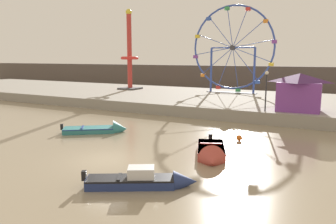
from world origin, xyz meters
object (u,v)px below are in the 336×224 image
motorboat_faded_red (211,154)px  promenade_lamp_near (266,85)px  motorboat_teal_painted (102,129)px  drop_tower_red_tower (130,58)px  ferris_wheel_blue_frame (233,49)px  mooring_buoy_orange (239,138)px  carnival_booth_purple_stall (299,92)px  motorboat_navy_blue (147,180)px

motorboat_faded_red → promenade_lamp_near: (0.42, 11.93, 3.19)m
motorboat_teal_painted → drop_tower_red_tower: 25.00m
ferris_wheel_blue_frame → drop_tower_red_tower: 15.28m
motorboat_faded_red → ferris_wheel_blue_frame: ferris_wheel_blue_frame is taller
motorboat_faded_red → motorboat_teal_painted: (-10.08, 2.30, -0.05)m
motorboat_faded_red → mooring_buoy_orange: size_ratio=10.66×
drop_tower_red_tower → carnival_booth_purple_stall: drop_tower_red_tower is taller
motorboat_navy_blue → drop_tower_red_tower: bearing=96.1°
carnival_booth_purple_stall → motorboat_faded_red: bearing=-104.7°
motorboat_teal_painted → carnival_booth_purple_stall: size_ratio=1.17×
motorboat_faded_red → carnival_booth_purple_stall: (2.98, 13.46, 2.58)m
ferris_wheel_blue_frame → carnival_booth_purple_stall: (10.09, -12.27, -4.07)m
promenade_lamp_near → ferris_wheel_blue_frame: bearing=118.6°
motorboat_faded_red → promenade_lamp_near: bearing=155.3°
motorboat_navy_blue → ferris_wheel_blue_frame: ferris_wheel_blue_frame is taller
motorboat_teal_painted → carnival_booth_purple_stall: bearing=3.6°
ferris_wheel_blue_frame → drop_tower_red_tower: bearing=-171.4°
motorboat_navy_blue → drop_tower_red_tower: 36.30m
ferris_wheel_blue_frame → mooring_buoy_orange: (7.35, -20.97, -6.70)m
promenade_lamp_near → carnival_booth_purple_stall: bearing=31.0°
carnival_booth_purple_stall → motorboat_teal_painted: bearing=-141.7°
ferris_wheel_blue_frame → carnival_booth_purple_stall: 16.40m
motorboat_navy_blue → promenade_lamp_near: bearing=55.3°
motorboat_teal_painted → promenade_lamp_near: size_ratio=1.34×
ferris_wheel_blue_frame → mooring_buoy_orange: 23.21m
carnival_booth_purple_stall → motorboat_navy_blue: bearing=-104.0°
promenade_lamp_near → mooring_buoy_orange: bearing=-91.5°
motorboat_teal_painted → promenade_lamp_near: promenade_lamp_near is taller
mooring_buoy_orange → motorboat_navy_blue: bearing=-96.8°
motorboat_navy_blue → carnival_booth_purple_stall: bearing=48.1°
carnival_booth_purple_stall → promenade_lamp_near: 3.04m
motorboat_faded_red → drop_tower_red_tower: size_ratio=0.40×
motorboat_navy_blue → mooring_buoy_orange: (1.22, 10.27, -0.08)m
motorboat_teal_painted → drop_tower_red_tower: (-12.10, 21.14, 5.61)m
ferris_wheel_blue_frame → promenade_lamp_near: 16.10m
carnival_booth_purple_stall → promenade_lamp_near: bearing=-151.2°
drop_tower_red_tower → mooring_buoy_orange: drop_tower_red_tower is taller
motorboat_navy_blue → drop_tower_red_tower: size_ratio=0.42×
motorboat_faded_red → mooring_buoy_orange: bearing=154.5°
ferris_wheel_blue_frame → motorboat_teal_painted: bearing=-97.2°
ferris_wheel_blue_frame → drop_tower_red_tower: (-15.07, -2.29, -1.09)m
motorboat_faded_red → ferris_wheel_blue_frame: size_ratio=0.41×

